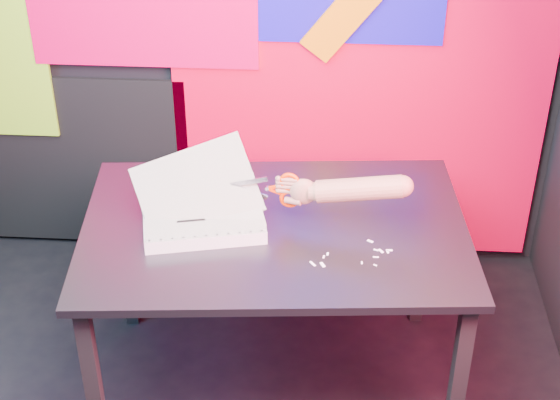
{
  "coord_description": "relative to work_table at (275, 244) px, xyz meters",
  "views": [
    {
      "loc": [
        0.53,
        -1.85,
        2.43
      ],
      "look_at": [
        0.37,
        0.57,
        0.87
      ],
      "focal_mm": 55.0,
      "sensor_mm": 36.0,
      "label": 1
    }
  ],
  "objects": [
    {
      "name": "room",
      "position": [
        -0.35,
        -0.59,
        0.68
      ],
      "size": [
        3.01,
        3.01,
        2.71
      ],
      "color": "black",
      "rests_on": "ground"
    },
    {
      "name": "work_table",
      "position": [
        0.0,
        0.0,
        0.0
      ],
      "size": [
        1.4,
        1.0,
        0.75
      ],
      "rotation": [
        0.0,
        0.0,
        0.08
      ],
      "color": "#252525",
      "rests_on": "ground"
    },
    {
      "name": "paper_clippings",
      "position": [
        0.28,
        -0.15,
        0.08
      ],
      "size": [
        0.27,
        0.17,
        0.0
      ],
      "color": "white",
      "rests_on": "work_table"
    },
    {
      "name": "backdrop",
      "position": [
        -0.29,
        0.88,
        0.28
      ],
      "size": [
        2.88,
        0.05,
        2.08
      ],
      "color": "#F2002E",
      "rests_on": "ground"
    },
    {
      "name": "printout_stack",
      "position": [
        -0.25,
        -0.01,
        0.11
      ],
      "size": [
        0.49,
        0.38,
        0.31
      ],
      "rotation": [
        0.0,
        0.0,
        0.22
      ],
      "color": "silver",
      "rests_on": "work_table"
    },
    {
      "name": "scissors",
      "position": [
        0.03,
        0.02,
        0.21
      ],
      "size": [
        0.24,
        0.03,
        0.14
      ],
      "rotation": [
        0.0,
        0.0,
        -0.1
      ],
      "color": "#AFB2BF",
      "rests_on": "printout_stack"
    },
    {
      "name": "hand_forearm",
      "position": [
        0.25,
        0.0,
        0.24
      ],
      "size": [
        0.45,
        0.11,
        0.14
      ],
      "rotation": [
        0.0,
        0.0,
        -0.1
      ],
      "color": "#A06F52",
      "rests_on": "work_table"
    }
  ]
}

